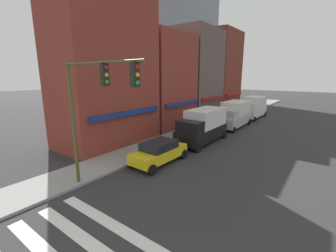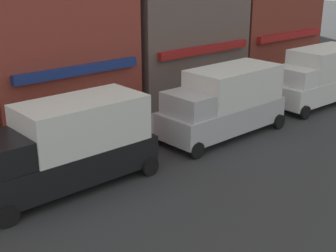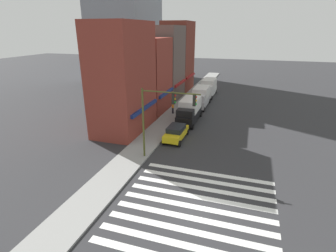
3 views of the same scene
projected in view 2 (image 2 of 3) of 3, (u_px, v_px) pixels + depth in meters
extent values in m
cube|color=maroon|center=(46.00, 11.00, 21.29)|extent=(7.06, 5.00, 10.60)
cube|color=navy|center=(79.00, 70.00, 20.17)|extent=(6.00, 0.30, 0.40)
cube|color=maroon|center=(205.00, 49.00, 24.97)|extent=(6.42, 0.30, 0.40)
cube|color=maroon|center=(291.00, 35.00, 29.74)|extent=(6.36, 0.30, 0.40)
cube|color=black|center=(68.00, 163.00, 16.02)|extent=(6.21, 2.24, 1.10)
cube|color=silver|center=(82.00, 122.00, 15.96)|extent=(4.35, 2.23, 1.60)
cube|color=black|center=(9.00, 151.00, 14.46)|extent=(1.75, 2.10, 0.90)
cylinder|color=black|center=(8.00, 216.00, 13.75)|extent=(0.68, 0.22, 0.68)
cylinder|color=black|center=(115.00, 149.00, 18.66)|extent=(0.68, 0.22, 0.68)
cylinder|color=black|center=(150.00, 167.00, 17.09)|extent=(0.68, 0.22, 0.68)
cube|color=#B7B7BC|center=(223.00, 117.00, 20.85)|extent=(6.23, 2.29, 1.10)
cube|color=silver|center=(234.00, 85.00, 20.78)|extent=(4.37, 2.26, 1.60)
cube|color=#B7B7BC|center=(191.00, 104.00, 19.29)|extent=(1.77, 2.11, 0.90)
cylinder|color=black|center=(161.00, 136.00, 20.14)|extent=(0.68, 0.22, 0.68)
cylinder|color=black|center=(197.00, 150.00, 18.58)|extent=(0.68, 0.22, 0.68)
cylinder|color=black|center=(243.00, 111.00, 23.48)|extent=(0.68, 0.22, 0.68)
cylinder|color=black|center=(279.00, 122.00, 21.92)|extent=(0.68, 0.22, 0.68)
cube|color=white|center=(317.00, 88.00, 25.51)|extent=(6.24, 2.30, 1.10)
cube|color=silver|center=(326.00, 62.00, 25.45)|extent=(4.38, 2.27, 1.60)
cube|color=white|center=(297.00, 76.00, 23.95)|extent=(1.77, 2.12, 0.90)
cylinder|color=black|center=(269.00, 103.00, 24.81)|extent=(0.68, 0.22, 0.68)
cylinder|color=black|center=(305.00, 112.00, 23.25)|extent=(0.68, 0.22, 0.68)
cylinder|color=black|center=(324.00, 86.00, 28.15)|extent=(0.68, 0.22, 0.68)
cylinder|color=#23232D|center=(85.00, 133.00, 19.81)|extent=(0.26, 0.26, 0.85)
cylinder|color=orange|center=(84.00, 115.00, 19.56)|extent=(0.32, 0.32, 0.70)
sphere|color=tan|center=(83.00, 105.00, 19.40)|extent=(0.22, 0.22, 0.22)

